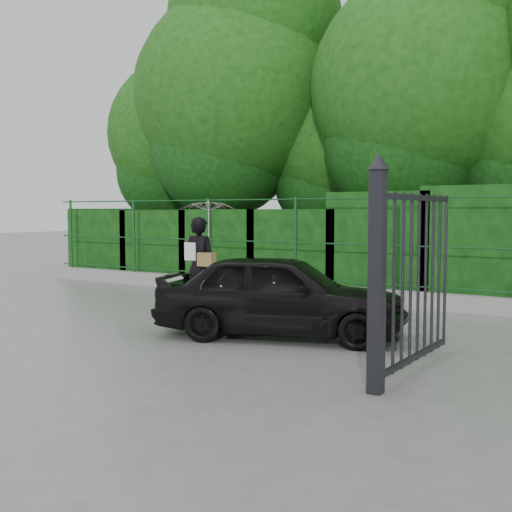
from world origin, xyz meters
The scene contains 8 objects.
ground centered at (0.00, 0.00, 0.00)m, with size 80.00×80.00×0.00m, color gray.
kerb centered at (0.00, 4.50, 0.15)m, with size 14.00×0.25×0.30m, color #9E9E99.
fence centered at (0.22, 4.50, 1.20)m, with size 14.13×0.06×1.80m.
hedge centered at (0.15, 5.50, 0.99)m, with size 14.20×1.20×2.28m.
trees centered at (1.14, 7.74, 4.62)m, with size 17.10×6.15×8.08m.
gate centered at (4.60, -0.72, 1.19)m, with size 0.22×2.33×2.36m.
woman centered at (-0.02, 1.99, 1.32)m, with size 0.95×0.95×2.01m.
car centered at (2.33, 0.73, 0.61)m, with size 1.43×3.56×1.21m, color black.
Camera 1 is at (7.04, -7.05, 1.80)m, focal length 45.00 mm.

